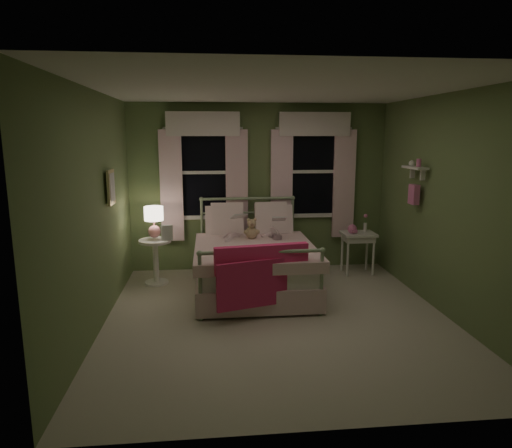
{
  "coord_description": "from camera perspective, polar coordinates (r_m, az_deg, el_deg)",
  "views": [
    {
      "loc": [
        -0.77,
        -5.0,
        2.12
      ],
      "look_at": [
        -0.19,
        0.67,
        1.0
      ],
      "focal_mm": 32.0,
      "sensor_mm": 36.0,
      "label": 1
    }
  ],
  "objects": [
    {
      "name": "child_left",
      "position": [
        6.57,
        -3.12,
        0.65
      ],
      "size": [
        0.3,
        0.24,
        0.72
      ],
      "primitive_type": "imported",
      "rotation": [
        0.0,
        0.0,
        2.87
      ],
      "color": "#F7D1DD",
      "rests_on": "bed"
    },
    {
      "name": "child_right",
      "position": [
        6.62,
        1.73,
        0.46
      ],
      "size": [
        0.36,
        0.31,
        0.66
      ],
      "primitive_type": "imported",
      "rotation": [
        0.0,
        0.0,
        3.36
      ],
      "color": "#F7D1DD",
      "rests_on": "bed"
    },
    {
      "name": "pink_throw",
      "position": [
        5.26,
        0.76,
        -5.6
      ],
      "size": [
        1.1,
        0.38,
        0.71
      ],
      "color": "#FF3175",
      "rests_on": "bed"
    },
    {
      "name": "book_left",
      "position": [
        6.31,
        -3.01,
        0.52
      ],
      "size": [
        0.22,
        0.16,
        0.26
      ],
      "primitive_type": "imported",
      "rotation": [
        1.22,
        0.0,
        0.22
      ],
      "color": "beige",
      "rests_on": "child_left"
    },
    {
      "name": "window_left",
      "position": [
        7.05,
        -6.52,
        6.98
      ],
      "size": [
        1.34,
        0.13,
        1.96
      ],
      "color": "black",
      "rests_on": "room_shell"
    },
    {
      "name": "bed",
      "position": [
        6.3,
        -0.32,
        -4.89
      ],
      "size": [
        1.58,
        2.04,
        1.18
      ],
      "color": "white",
      "rests_on": "ground"
    },
    {
      "name": "table_lamp",
      "position": [
        6.6,
        -12.64,
        0.65
      ],
      "size": [
        0.27,
        0.27,
        0.45
      ],
      "color": "#D98083",
      "rests_on": "nightstand_left"
    },
    {
      "name": "window_right",
      "position": [
        7.24,
        7.17,
        7.07
      ],
      "size": [
        1.34,
        0.13,
        1.96
      ],
      "color": "black",
      "rests_on": "room_shell"
    },
    {
      "name": "nightstand_right",
      "position": [
        7.16,
        12.65,
        -1.84
      ],
      "size": [
        0.5,
        0.4,
        0.64
      ],
      "color": "white",
      "rests_on": "ground"
    },
    {
      "name": "book_right",
      "position": [
        6.37,
        2.03,
        0.24
      ],
      "size": [
        0.21,
        0.13,
        0.26
      ],
      "primitive_type": "imported",
      "rotation": [
        1.22,
        0.0,
        -0.11
      ],
      "color": "beige",
      "rests_on": "child_right"
    },
    {
      "name": "framed_picture",
      "position": [
        5.76,
        -17.65,
        4.4
      ],
      "size": [
        0.03,
        0.32,
        0.42
      ],
      "color": "beige",
      "rests_on": "room_shell"
    },
    {
      "name": "book_nightstand",
      "position": [
        6.57,
        -11.75,
        -2.0
      ],
      "size": [
        0.17,
        0.23,
        0.02
      ],
      "primitive_type": "imported",
      "rotation": [
        0.0,
        0.0,
        0.05
      ],
      "color": "beige",
      "rests_on": "nightstand_left"
    },
    {
      "name": "nightstand_left",
      "position": [
        6.71,
        -12.45,
        -3.85
      ],
      "size": [
        0.46,
        0.46,
        0.65
      ],
      "color": "white",
      "rests_on": "ground"
    },
    {
      "name": "wall_shelf",
      "position": [
        6.33,
        19.2,
        5.08
      ],
      "size": [
        0.15,
        0.5,
        0.6
      ],
      "color": "white",
      "rests_on": "room_shell"
    },
    {
      "name": "room_shell",
      "position": [
        5.13,
        2.87,
        1.89
      ],
      "size": [
        4.2,
        4.2,
        4.2
      ],
      "color": "beige",
      "rests_on": "ground"
    },
    {
      "name": "teddy_bear",
      "position": [
        6.46,
        -0.55,
        -0.77
      ],
      "size": [
        0.23,
        0.18,
        0.31
      ],
      "color": "tan",
      "rests_on": "bed"
    },
    {
      "name": "bud_vase",
      "position": [
        7.2,
        13.51,
        0.14
      ],
      "size": [
        0.06,
        0.06,
        0.28
      ],
      "color": "white",
      "rests_on": "nightstand_right"
    },
    {
      "name": "pink_toy",
      "position": [
        7.09,
        11.95,
        -0.62
      ],
      "size": [
        0.14,
        0.19,
        0.14
      ],
      "color": "pink",
      "rests_on": "nightstand_right"
    }
  ]
}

